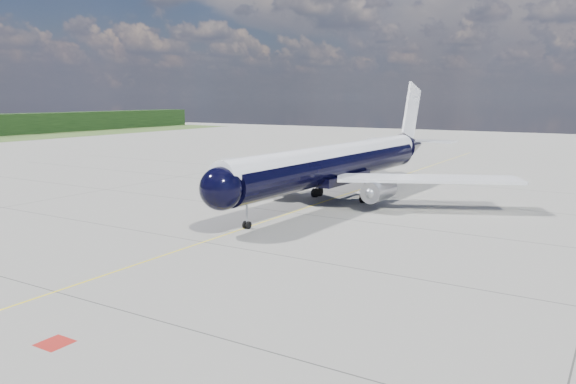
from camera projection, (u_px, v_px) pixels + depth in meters
name	position (u px, v px, depth m)	size (l,w,h in m)	color
ground	(313.00, 205.00, 66.26)	(320.00, 320.00, 0.00)	gray
taxiway_centerline	(291.00, 213.00, 62.05)	(0.16, 160.00, 0.01)	yellow
red_marking	(55.00, 343.00, 29.12)	(1.60, 1.60, 0.01)	maroon
main_airliner	(340.00, 162.00, 69.25)	(42.61, 51.85, 14.98)	black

